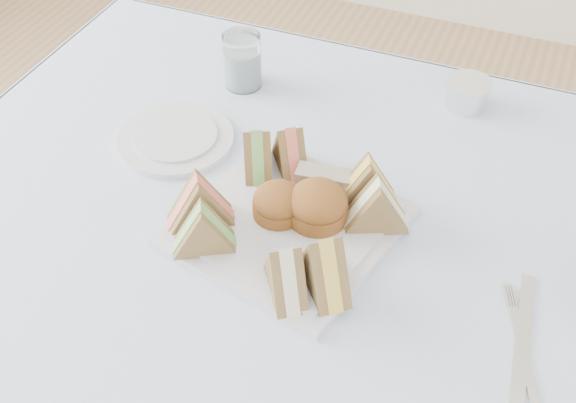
% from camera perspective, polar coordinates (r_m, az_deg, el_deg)
% --- Properties ---
extents(tablecloth, '(1.02, 1.02, 0.01)m').
position_cam_1_polar(tablecloth, '(0.91, -2.81, -4.22)').
color(tablecloth, silver).
rests_on(tablecloth, table).
extents(serving_plate, '(0.30, 0.30, 0.01)m').
position_cam_1_polar(serving_plate, '(0.93, -0.00, -1.96)').
color(serving_plate, silver).
rests_on(serving_plate, tablecloth).
extents(sandwich_fl_a, '(0.09, 0.08, 0.08)m').
position_cam_1_polar(sandwich_fl_a, '(0.91, -7.01, 0.13)').
color(sandwich_fl_a, brown).
rests_on(sandwich_fl_a, serving_plate).
extents(sandwich_fl_b, '(0.09, 0.07, 0.07)m').
position_cam_1_polar(sandwich_fl_b, '(0.88, -6.73, -2.01)').
color(sandwich_fl_b, brown).
rests_on(sandwich_fl_b, serving_plate).
extents(sandwich_fr_a, '(0.09, 0.09, 0.08)m').
position_cam_1_polar(sandwich_fr_a, '(0.83, 2.90, -4.86)').
color(sandwich_fr_a, brown).
rests_on(sandwich_fr_a, serving_plate).
extents(sandwich_fr_b, '(0.08, 0.09, 0.07)m').
position_cam_1_polar(sandwich_fr_b, '(0.82, -0.19, -5.45)').
color(sandwich_fr_b, brown).
rests_on(sandwich_fr_b, serving_plate).
extents(sandwich_bl_a, '(0.07, 0.09, 0.07)m').
position_cam_1_polar(sandwich_bl_a, '(0.98, -2.45, 4.01)').
color(sandwich_bl_a, brown).
rests_on(sandwich_bl_a, serving_plate).
extents(sandwich_bl_b, '(0.07, 0.08, 0.07)m').
position_cam_1_polar(sandwich_bl_b, '(0.98, 0.16, 4.27)').
color(sandwich_bl_b, brown).
rests_on(sandwich_bl_b, serving_plate).
extents(sandwich_br_a, '(0.09, 0.07, 0.07)m').
position_cam_1_polar(sandwich_br_a, '(0.90, 7.04, -0.16)').
color(sandwich_br_a, brown).
rests_on(sandwich_br_a, serving_plate).
extents(sandwich_br_b, '(0.09, 0.07, 0.07)m').
position_cam_1_polar(sandwich_br_b, '(0.94, 6.30, 1.67)').
color(sandwich_br_b, brown).
rests_on(sandwich_br_b, serving_plate).
extents(scone_left, '(0.08, 0.08, 0.05)m').
position_cam_1_polar(scone_left, '(0.92, -0.77, -0.09)').
color(scone_left, brown).
rests_on(scone_left, serving_plate).
extents(scone_right, '(0.09, 0.09, 0.05)m').
position_cam_1_polar(scone_right, '(0.91, 2.37, -0.25)').
color(scone_right, brown).
rests_on(scone_right, serving_plate).
extents(pastry_slice, '(0.08, 0.04, 0.03)m').
position_cam_1_polar(pastry_slice, '(0.96, 2.83, 1.59)').
color(pastry_slice, '#C4B594').
rests_on(pastry_slice, serving_plate).
extents(side_plate, '(0.21, 0.21, 0.01)m').
position_cam_1_polar(side_plate, '(1.08, -8.87, 4.92)').
color(side_plate, silver).
rests_on(side_plate, tablecloth).
extents(water_glass, '(0.08, 0.08, 0.09)m').
position_cam_1_polar(water_glass, '(1.17, -3.63, 11.06)').
color(water_glass, white).
rests_on(water_glass, tablecloth).
extents(tea_strainer, '(0.09, 0.09, 0.04)m').
position_cam_1_polar(tea_strainer, '(1.16, 13.96, 8.16)').
color(tea_strainer, silver).
rests_on(tea_strainer, tablecloth).
extents(knife, '(0.03, 0.21, 0.00)m').
position_cam_1_polar(knife, '(0.86, 18.01, -10.71)').
color(knife, silver).
rests_on(knife, tablecloth).
extents(fork, '(0.07, 0.18, 0.00)m').
position_cam_1_polar(fork, '(0.83, 18.52, -13.11)').
color(fork, silver).
rests_on(fork, tablecloth).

